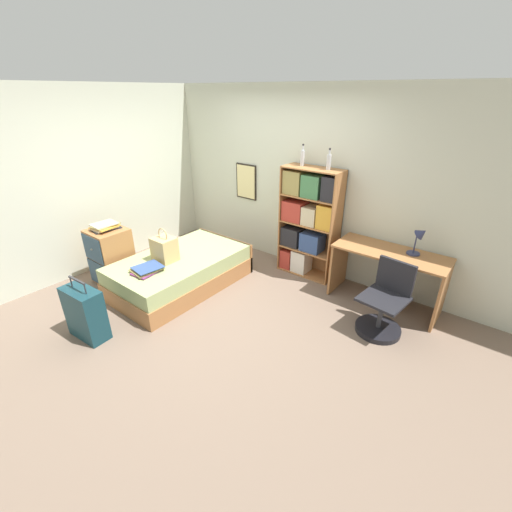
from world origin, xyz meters
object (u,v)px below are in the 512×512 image
(handbag, at_px, (165,249))
(bottle_brown, at_px, (329,161))
(suitcase, at_px, (85,313))
(bottle_green, at_px, (302,157))
(desk_chair, at_px, (383,311))
(magazine_pile_on_dresser, at_px, (105,227))
(dresser, at_px, (111,256))
(bookcase, at_px, (307,220))
(waste_bin, at_px, (387,297))
(bed, at_px, (182,271))
(book_stack_on_bed, at_px, (147,269))
(desk, at_px, (388,267))
(desk_lamp, at_px, (420,237))

(handbag, relative_size, bottle_brown, 1.70)
(suitcase, distance_m, bottle_green, 3.28)
(bottle_green, bearing_deg, desk_chair, -23.70)
(magazine_pile_on_dresser, bearing_deg, dresser, -24.01)
(dresser, distance_m, bookcase, 2.82)
(bottle_brown, distance_m, waste_bin, 1.88)
(bed, relative_size, magazine_pile_on_dresser, 4.81)
(book_stack_on_bed, height_order, bottle_brown, bottle_brown)
(bottle_green, height_order, desk, bottle_green)
(bed, xyz_separation_m, desk, (2.39, 1.29, 0.30))
(bottle_green, relative_size, desk, 0.21)
(dresser, relative_size, desk_chair, 0.95)
(handbag, height_order, waste_bin, handbag)
(handbag, distance_m, waste_bin, 2.93)
(bottle_green, bearing_deg, magazine_pile_on_dresser, -134.16)
(bed, height_order, bottle_brown, bottle_brown)
(suitcase, bearing_deg, dresser, 136.52)
(bed, bearing_deg, suitcase, -88.13)
(bed, distance_m, magazine_pile_on_dresser, 1.19)
(suitcase, relative_size, desk, 0.55)
(desk_chair, bearing_deg, bottle_brown, 149.93)
(bottle_green, distance_m, desk, 1.82)
(book_stack_on_bed, xyz_separation_m, desk, (2.36, 1.84, 0.04))
(suitcase, relative_size, bookcase, 0.46)
(handbag, xyz_separation_m, dresser, (-0.82, -0.33, -0.22))
(handbag, relative_size, book_stack_on_bed, 1.19)
(handbag, distance_m, suitcase, 1.24)
(dresser, bearing_deg, handbag, 21.73)
(book_stack_on_bed, height_order, dresser, dresser)
(book_stack_on_bed, bearing_deg, bottle_green, 63.93)
(book_stack_on_bed, distance_m, magazine_pile_on_dresser, 0.98)
(book_stack_on_bed, distance_m, desk, 3.00)
(dresser, bearing_deg, desk_chair, 20.14)
(dresser, distance_m, bottle_brown, 3.25)
(dresser, relative_size, desk, 0.59)
(desk, bearing_deg, bookcase, 175.34)
(book_stack_on_bed, bearing_deg, handbag, 103.19)
(bottle_green, relative_size, bottle_brown, 1.06)
(handbag, distance_m, desk_chair, 2.81)
(handbag, distance_m, dresser, 0.91)
(suitcase, bearing_deg, bottle_green, 71.39)
(bottle_brown, xyz_separation_m, desk, (1.00, -0.12, -1.15))
(suitcase, height_order, desk_chair, desk_chair)
(book_stack_on_bed, distance_m, suitcase, 0.86)
(bookcase, distance_m, bottle_brown, 0.88)
(suitcase, height_order, magazine_pile_on_dresser, magazine_pile_on_dresser)
(bed, relative_size, desk, 1.38)
(book_stack_on_bed, distance_m, bottle_green, 2.51)
(dresser, xyz_separation_m, desk_lamp, (3.52, 1.91, 0.58))
(desk_lamp, bearing_deg, bottle_brown, 178.56)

